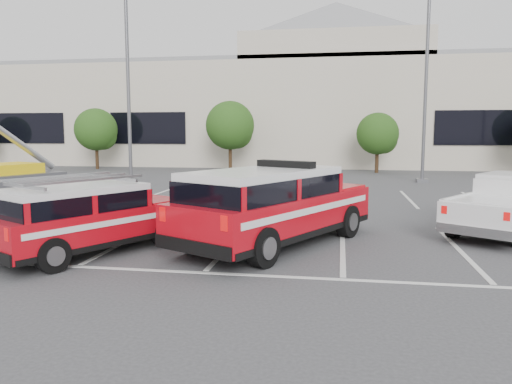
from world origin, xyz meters
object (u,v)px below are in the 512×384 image
at_px(tree_left, 97,131).
at_px(light_pole_left, 128,83).
at_px(tree_mid_left, 232,127).
at_px(light_pole_mid, 426,85).
at_px(convention_building, 313,108).
at_px(ladder_suv, 88,223).
at_px(tree_mid_right, 379,135).
at_px(white_pickup, 509,210).
at_px(fire_chief_suv, 274,212).
at_px(utility_rig, 0,186).

xyz_separation_m(tree_left, light_pole_left, (6.91, -10.05, 2.41)).
bearing_deg(tree_mid_left, light_pole_mid, -26.92).
xyz_separation_m(convention_building, ladder_suv, (-3.20, -33.61, -4.01)).
bearing_deg(ladder_suv, tree_mid_right, 99.80).
bearing_deg(ladder_suv, white_pickup, 50.68).
distance_m(white_pickup, ladder_suv, 11.03).
bearing_deg(convention_building, tree_mid_left, -117.40).
height_order(tree_mid_right, fire_chief_suv, tree_mid_right).
bearing_deg(convention_building, light_pole_mid, -66.74).
distance_m(light_pole_left, ladder_suv, 15.29).
distance_m(fire_chief_suv, ladder_suv, 4.33).
height_order(tree_mid_left, utility_rig, tree_mid_left).
xyz_separation_m(fire_chief_suv, utility_rig, (-11.08, 4.96, -0.14)).
relative_size(tree_left, fire_chief_suv, 0.72).
relative_size(light_pole_left, white_pickup, 1.92).
bearing_deg(white_pickup, tree_left, 172.01).
xyz_separation_m(light_pole_mid, ladder_suv, (-10.01, -17.75, -4.47)).
bearing_deg(light_pole_mid, tree_left, 164.57).
height_order(white_pickup, utility_rig, utility_rig).
xyz_separation_m(light_pole_left, white_pickup, (15.21, -9.60, -4.55)).
bearing_deg(light_pole_left, tree_mid_left, 72.90).
xyz_separation_m(tree_mid_right, light_pole_mid, (1.91, -6.05, 2.68)).
xyz_separation_m(tree_left, white_pickup, (22.12, -19.65, -2.13)).
distance_m(light_pole_left, light_pole_mid, 15.52).
xyz_separation_m(convention_building, tree_left, (-15.09, -9.82, -1.95)).
bearing_deg(light_pole_mid, convention_building, 113.26).
bearing_deg(tree_left, utility_rig, -74.31).
relative_size(light_pole_mid, utility_rig, 2.23).
bearing_deg(tree_left, ladder_suv, -63.44).
xyz_separation_m(convention_building, utility_rig, (-10.22, -27.16, -4.02)).
bearing_deg(tree_left, fire_chief_suv, -54.42).
xyz_separation_m(convention_building, light_pole_left, (-8.18, -19.86, 0.47)).
bearing_deg(light_pole_mid, ladder_suv, -119.43).
xyz_separation_m(tree_left, ladder_suv, (11.90, -23.79, -2.06)).
bearing_deg(utility_rig, light_pole_left, 95.88).
xyz_separation_m(tree_mid_left, light_pole_mid, (11.91, -6.05, 2.14)).
bearing_deg(light_pole_mid, white_pickup, -89.12).
distance_m(light_pole_left, white_pickup, 18.55).
bearing_deg(utility_rig, tree_mid_left, 95.01).
distance_m(convention_building, light_pole_left, 21.49).
bearing_deg(light_pole_left, convention_building, 67.61).
bearing_deg(light_pole_left, utility_rig, -105.61).
xyz_separation_m(tree_mid_left, ladder_suv, (1.90, -23.79, -2.33)).
relative_size(white_pickup, utility_rig, 1.16).
distance_m(convention_building, tree_left, 18.11).
relative_size(fire_chief_suv, white_pickup, 1.15).
height_order(tree_mid_left, light_pole_mid, light_pole_mid).
bearing_deg(fire_chief_suv, utility_rig, -176.26).
bearing_deg(tree_mid_right, tree_mid_left, 180.00).
xyz_separation_m(light_pole_left, ladder_suv, (4.99, -13.75, -4.47)).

